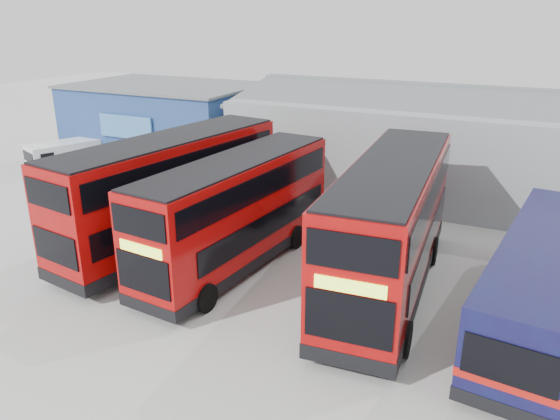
# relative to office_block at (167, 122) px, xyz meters

# --- Properties ---
(ground_plane) EXTENTS (120.00, 120.00, 0.00)m
(ground_plane) POSITION_rel_office_block_xyz_m (14.00, -17.99, -2.58)
(ground_plane) COLOR #A3A39E
(ground_plane) RESTS_ON ground
(office_block) EXTENTS (12.30, 8.32, 5.12)m
(office_block) POSITION_rel_office_block_xyz_m (0.00, 0.00, 0.00)
(office_block) COLOR navy
(office_block) RESTS_ON ground
(maintenance_shed) EXTENTS (30.50, 12.00, 5.89)m
(maintenance_shed) POSITION_rel_office_block_xyz_m (22.00, 2.01, 0.02)
(maintenance_shed) COLOR gray
(maintenance_shed) RESTS_ON ground
(double_decker_left) EXTENTS (4.39, 11.63, 4.81)m
(double_decker_left) POSITION_rel_office_block_xyz_m (9.19, -12.00, -0.19)
(double_decker_left) COLOR #A10909
(double_decker_left) RESTS_ON ground
(double_decker_centre) EXTENTS (3.45, 10.60, 4.41)m
(double_decker_centre) POSITION_rel_office_block_xyz_m (12.69, -12.49, -0.39)
(double_decker_centre) COLOR #A10909
(double_decker_centre) RESTS_ON ground
(double_decker_right) EXTENTS (3.62, 11.64, 4.85)m
(double_decker_right) POSITION_rel_office_block_xyz_m (18.67, -11.93, -0.17)
(double_decker_right) COLOR #A10909
(double_decker_right) RESTS_ON ground
(single_decker_blue) EXTENTS (3.71, 11.33, 3.02)m
(single_decker_blue) POSITION_rel_office_block_xyz_m (23.74, -12.23, -1.08)
(single_decker_blue) COLOR #0D133D
(single_decker_blue) RESTS_ON ground
(panel_van) EXTENTS (3.34, 4.82, 1.97)m
(panel_van) POSITION_rel_office_block_xyz_m (-3.83, -5.55, -1.48)
(panel_van) COLOR white
(panel_van) RESTS_ON ground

